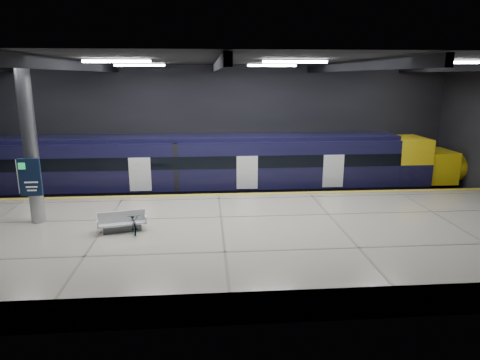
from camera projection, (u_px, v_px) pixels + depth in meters
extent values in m
plane|color=black|center=(220.00, 232.00, 20.65)|extent=(30.00, 30.00, 0.00)
cube|color=black|center=(215.00, 129.00, 27.45)|extent=(30.00, 0.10, 8.00)
cube|color=black|center=(229.00, 198.00, 11.96)|extent=(30.00, 0.10, 8.00)
cube|color=black|center=(218.00, 60.00, 18.76)|extent=(30.00, 16.00, 0.10)
cube|color=black|center=(79.00, 66.00, 18.35)|extent=(0.25, 16.00, 0.40)
cube|color=black|center=(218.00, 66.00, 18.82)|extent=(0.25, 16.00, 0.40)
cube|color=black|center=(351.00, 66.00, 19.29)|extent=(0.25, 16.00, 0.40)
cube|color=black|center=(478.00, 67.00, 19.76)|extent=(0.25, 16.00, 0.40)
cube|color=white|center=(117.00, 61.00, 16.54)|extent=(2.60, 0.18, 0.10)
cube|color=white|center=(295.00, 62.00, 17.08)|extent=(2.60, 0.18, 0.10)
cube|color=white|center=(462.00, 62.00, 17.63)|extent=(2.60, 0.18, 0.10)
cube|color=white|center=(1.00, 65.00, 21.80)|extent=(2.60, 0.18, 0.10)
cube|color=white|center=(140.00, 65.00, 22.35)|extent=(2.60, 0.18, 0.10)
cube|color=white|center=(272.00, 66.00, 22.90)|extent=(2.60, 0.18, 0.10)
cube|color=white|center=(398.00, 66.00, 23.44)|extent=(2.60, 0.18, 0.10)
cube|color=beige|center=(222.00, 240.00, 18.10)|extent=(30.00, 11.00, 1.10)
cube|color=yellow|center=(218.00, 195.00, 23.05)|extent=(30.00, 0.40, 0.01)
cube|color=gray|center=(217.00, 202.00, 25.26)|extent=(30.00, 0.08, 0.16)
cube|color=gray|center=(217.00, 196.00, 26.65)|extent=(30.00, 0.08, 0.16)
cube|color=black|center=(195.00, 192.00, 25.74)|extent=(24.00, 2.58, 0.80)
cube|color=black|center=(195.00, 163.00, 25.32)|extent=(24.00, 2.80, 2.75)
cube|color=black|center=(194.00, 138.00, 24.97)|extent=(24.00, 2.30, 0.24)
cube|color=black|center=(194.00, 163.00, 23.89)|extent=(24.00, 0.04, 0.70)
cube|color=white|center=(247.00, 173.00, 24.27)|extent=(1.20, 0.05, 1.90)
cube|color=yellow|center=(406.00, 160.00, 26.34)|extent=(2.00, 2.80, 2.75)
ellipsoid|color=yellow|center=(446.00, 166.00, 26.65)|extent=(3.60, 2.52, 1.90)
cube|color=black|center=(411.00, 157.00, 26.32)|extent=(1.60, 2.38, 0.80)
cube|color=#595B60|center=(122.00, 228.00, 17.63)|extent=(1.58, 0.80, 0.28)
cube|color=white|center=(122.00, 223.00, 17.58)|extent=(2.03, 1.21, 0.08)
cube|color=white|center=(122.00, 216.00, 17.52)|extent=(1.86, 0.50, 0.47)
cube|color=white|center=(98.00, 222.00, 17.28)|extent=(0.24, 0.80, 0.28)
cube|color=white|center=(145.00, 218.00, 17.84)|extent=(0.24, 0.80, 0.28)
imported|color=#99999E|center=(134.00, 222.00, 17.51)|extent=(0.90, 1.64, 0.82)
cube|color=black|center=(119.00, 228.00, 17.52)|extent=(0.33, 0.24, 0.35)
cylinder|color=#9EA0A5|center=(30.00, 144.00, 17.98)|extent=(0.60, 0.60, 6.90)
cube|color=#0F1D38|center=(30.00, 177.00, 17.89)|extent=(0.90, 0.12, 1.60)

